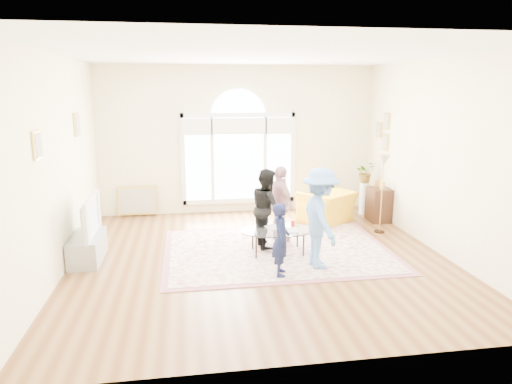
{
  "coord_description": "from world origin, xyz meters",
  "views": [
    {
      "loc": [
        -1.14,
        -6.94,
        2.67
      ],
      "look_at": [
        -0.02,
        0.3,
        1.04
      ],
      "focal_mm": 32.0,
      "sensor_mm": 36.0,
      "label": 1
    }
  ],
  "objects": [
    {
      "name": "ground",
      "position": [
        0.0,
        0.0,
        0.0
      ],
      "size": [
        6.0,
        6.0,
        0.0
      ],
      "primitive_type": "plane",
      "color": "#573116",
      "rests_on": "ground"
    },
    {
      "name": "room_shell",
      "position": [
        0.01,
        2.83,
        1.57
      ],
      "size": [
        6.0,
        6.0,
        6.0
      ],
      "color": "#FEF5CA",
      "rests_on": "ground"
    },
    {
      "name": "area_rug",
      "position": [
        0.34,
        0.28,
        0.01
      ],
      "size": [
        3.6,
        2.6,
        0.02
      ],
      "primitive_type": "cube",
      "color": "beige",
      "rests_on": "ground"
    },
    {
      "name": "rug_border",
      "position": [
        0.34,
        0.28,
        0.01
      ],
      "size": [
        3.8,
        2.8,
        0.01
      ],
      "primitive_type": "cube",
      "color": "#975966",
      "rests_on": "ground"
    },
    {
      "name": "tv_console",
      "position": [
        -2.75,
        0.3,
        0.21
      ],
      "size": [
        0.45,
        1.0,
        0.42
      ],
      "primitive_type": "cube",
      "color": "gray",
      "rests_on": "ground"
    },
    {
      "name": "television",
      "position": [
        -2.74,
        0.3,
        0.73
      ],
      "size": [
        0.17,
        1.09,
        0.63
      ],
      "color": "black",
      "rests_on": "tv_console"
    },
    {
      "name": "coffee_table",
      "position": [
        0.32,
        0.15,
        0.4
      ],
      "size": [
        1.24,
        0.81,
        0.54
      ],
      "rotation": [
        0.0,
        0.0,
        -0.02
      ],
      "color": "silver",
      "rests_on": "ground"
    },
    {
      "name": "armchair",
      "position": [
        1.69,
        1.81,
        0.32
      ],
      "size": [
        1.32,
        1.28,
        0.65
      ],
      "primitive_type": "imported",
      "rotation": [
        0.0,
        0.0,
        3.74
      ],
      "color": "yellow",
      "rests_on": "ground"
    },
    {
      "name": "side_cabinet",
      "position": [
        2.78,
        1.75,
        0.35
      ],
      "size": [
        0.4,
        0.5,
        0.7
      ],
      "primitive_type": "cube",
      "color": "black",
      "rests_on": "ground"
    },
    {
      "name": "floor_lamp",
      "position": [
        2.49,
        1.01,
        1.28
      ],
      "size": [
        0.25,
        0.25,
        1.51
      ],
      "color": "black",
      "rests_on": "ground"
    },
    {
      "name": "plant_pedestal",
      "position": [
        2.7,
        2.36,
        0.35
      ],
      "size": [
        0.2,
        0.2,
        0.7
      ],
      "primitive_type": "cylinder",
      "color": "white",
      "rests_on": "ground"
    },
    {
      "name": "potted_plant",
      "position": [
        2.7,
        2.36,
        0.93
      ],
      "size": [
        0.51,
        0.47,
        0.46
      ],
      "primitive_type": "imported",
      "rotation": [
        0.0,
        0.0,
        0.32
      ],
      "color": "#33722D",
      "rests_on": "plant_pedestal"
    },
    {
      "name": "leaning_picture",
      "position": [
        -2.22,
        2.9,
        0.0
      ],
      "size": [
        0.8,
        0.14,
        0.62
      ],
      "primitive_type": "cube",
      "rotation": [
        -0.14,
        0.0,
        0.0
      ],
      "color": "tan",
      "rests_on": "ground"
    },
    {
      "name": "child_navy",
      "position": [
        0.18,
        -0.76,
        0.56
      ],
      "size": [
        0.32,
        0.43,
        1.08
      ],
      "primitive_type": "imported",
      "rotation": [
        0.0,
        0.0,
        1.41
      ],
      "color": "#12193D",
      "rests_on": "area_rug"
    },
    {
      "name": "child_black",
      "position": [
        0.2,
        0.52,
        0.7
      ],
      "size": [
        0.56,
        0.7,
        1.36
      ],
      "primitive_type": "imported",
      "rotation": [
        0.0,
        0.0,
        1.64
      ],
      "color": "black",
      "rests_on": "area_rug"
    },
    {
      "name": "child_pink",
      "position": [
        0.48,
        0.73,
        0.7
      ],
      "size": [
        0.57,
        0.86,
        1.36
      ],
      "primitive_type": "imported",
      "rotation": [
        0.0,
        0.0,
        1.89
      ],
      "color": "#CF989D",
      "rests_on": "area_rug"
    },
    {
      "name": "child_blue",
      "position": [
        0.83,
        -0.54,
        0.79
      ],
      "size": [
        0.62,
        1.02,
        1.54
      ],
      "primitive_type": "imported",
      "rotation": [
        0.0,
        0.0,
        1.62
      ],
      "color": "#5D8EE3",
      "rests_on": "area_rug"
    }
  ]
}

